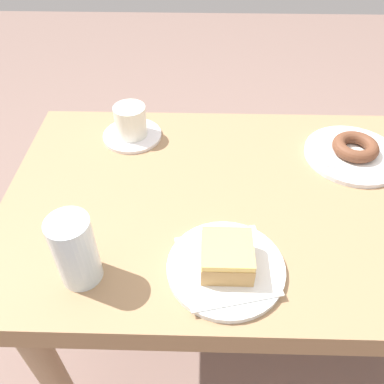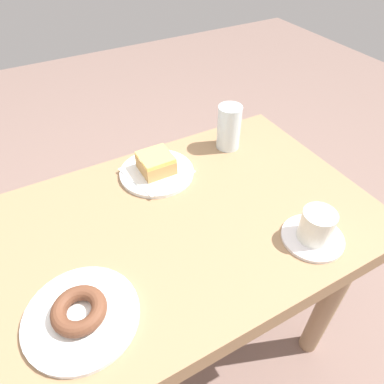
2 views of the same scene
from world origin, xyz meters
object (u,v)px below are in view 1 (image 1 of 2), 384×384
Objects in this scene: plate_chocolate_ring at (353,155)px; donut_chocolate_ring at (355,147)px; plate_glazed_square at (226,268)px; donut_glazed_square at (227,256)px; coffee_cup at (131,125)px; water_glass at (75,251)px.

plate_chocolate_ring is 0.02m from donut_chocolate_ring.
plate_chocolate_ring is at bearing 0.00° from donut_chocolate_ring.
plate_glazed_square is 2.36× the size of donut_glazed_square.
coffee_cup is (-0.51, 0.06, 0.03)m from plate_chocolate_ring.
plate_chocolate_ring is (0.30, 0.32, -0.03)m from donut_glazed_square.
donut_chocolate_ring is (0.30, 0.32, 0.02)m from plate_glazed_square.
donut_glazed_square is 0.84× the size of donut_chocolate_ring.
water_glass reaches higher than plate_chocolate_ring.
plate_glazed_square is 0.03m from donut_glazed_square.
plate_chocolate_ring is 0.52m from coffee_cup.
water_glass reaches higher than coffee_cup.
water_glass is at bearing -175.99° from plate_glazed_square.
plate_chocolate_ring is at bearing 31.67° from water_glass.
coffee_cup reaches higher than donut_glazed_square.
coffee_cup is at bearing 172.89° from plate_chocolate_ring.
coffee_cup is at bearing 119.07° from donut_glazed_square.
coffee_cup is (-0.51, 0.06, 0.01)m from donut_chocolate_ring.
donut_glazed_square is at bearing -60.93° from coffee_cup.
coffee_cup reaches higher than plate_glazed_square.
water_glass is (-0.54, -0.34, 0.06)m from plate_chocolate_ring.
plate_chocolate_ring is 2.12× the size of donut_chocolate_ring.
donut_glazed_square is at bearing -133.32° from plate_chocolate_ring.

